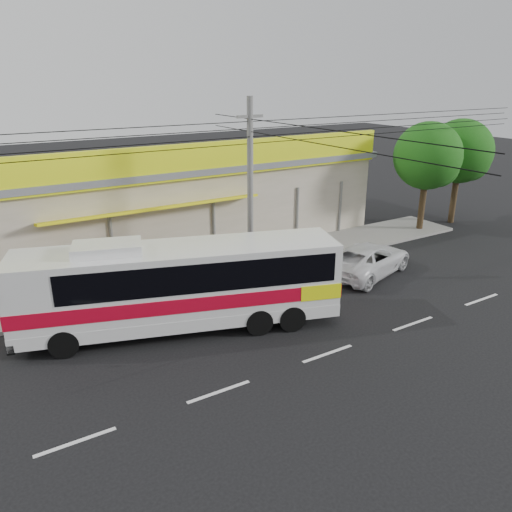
{
  "coord_description": "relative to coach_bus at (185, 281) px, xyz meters",
  "views": [
    {
      "loc": [
        -9.43,
        -13.41,
        8.58
      ],
      "look_at": [
        0.01,
        2.0,
        2.01
      ],
      "focal_mm": 35.0,
      "sensor_mm": 36.0,
      "label": 1
    }
  ],
  "objects": [
    {
      "name": "ground",
      "position": [
        3.18,
        -1.52,
        -1.83
      ],
      "size": [
        120.0,
        120.0,
        0.0
      ],
      "primitive_type": "plane",
      "color": "black",
      "rests_on": "ground"
    },
    {
      "name": "white_car",
      "position": [
        9.17,
        0.54,
        -1.13
      ],
      "size": [
        5.49,
        3.71,
        1.4
      ],
      "primitive_type": "imported",
      "rotation": [
        0.0,
        0.0,
        1.87
      ],
      "color": "silver",
      "rests_on": "ground"
    },
    {
      "name": "storefront_building",
      "position": [
        3.18,
        10.02,
        0.47
      ],
      "size": [
        22.6,
        9.2,
        5.7
      ],
      "color": "#A69D86",
      "rests_on": "ground"
    },
    {
      "name": "coach_bus",
      "position": [
        0.0,
        0.0,
        0.0
      ],
      "size": [
        11.27,
        5.66,
        3.42
      ],
      "rotation": [
        0.0,
        0.0,
        -0.31
      ],
      "color": "silver",
      "rests_on": "ground"
    },
    {
      "name": "tree_near",
      "position": [
        19.7,
        4.08,
        2.39
      ],
      "size": [
        3.76,
        3.76,
        6.24
      ],
      "color": "black",
      "rests_on": "ground"
    },
    {
      "name": "lane_markings",
      "position": [
        3.18,
        -4.02,
        -1.83
      ],
      "size": [
        50.0,
        0.12,
        0.01
      ],
      "primitive_type": null,
      "color": "silver",
      "rests_on": "ground"
    },
    {
      "name": "tree_far",
      "position": [
        16.66,
        3.87,
        2.39
      ],
      "size": [
        3.76,
        3.76,
        6.23
      ],
      "color": "black",
      "rests_on": "ground"
    },
    {
      "name": "utility_pole",
      "position": [
        4.26,
        2.68,
        4.62
      ],
      "size": [
        34.0,
        14.0,
        7.82
      ],
      "color": "#5D5D5B",
      "rests_on": "ground"
    },
    {
      "name": "sidewalk",
      "position": [
        3.18,
        4.48,
        -1.75
      ],
      "size": [
        30.0,
        3.2,
        0.15
      ],
      "primitive_type": "cube",
      "color": "gray",
      "rests_on": "ground"
    }
  ]
}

